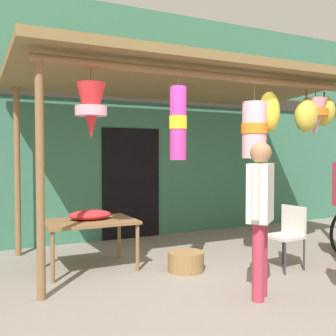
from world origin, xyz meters
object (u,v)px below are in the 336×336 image
Objects in this scene: wicker_basket_by_table at (186,261)px; vendor_in_orange at (260,206)px; folding_chair at (288,231)px; display_table at (89,225)px; flower_heap_on_table at (91,215)px.

vendor_in_orange is (0.22, -1.23, 0.86)m from wicker_basket_by_table.
wicker_basket_by_table is at bearing 99.92° from vendor_in_orange.
wicker_basket_by_table is 1.52m from vendor_in_orange.
vendor_in_orange is at bearing -146.07° from folding_chair.
vendor_in_orange is at bearing -54.57° from display_table.
folding_chair is at bearing 33.93° from vendor_in_orange.
flower_heap_on_table is 1.21× the size of wicker_basket_by_table.
folding_chair is 1.44m from wicker_basket_by_table.
vendor_in_orange reaches higher than folding_chair.
folding_chair reaches higher than flower_heap_on_table.
wicker_basket_by_table is (-1.29, 0.51, -0.38)m from folding_chair.
display_table is at bearing 125.43° from vendor_in_orange.
display_table is 0.71× the size of vendor_in_orange.
display_table is 2.67m from folding_chair.
display_table is at bearing 150.23° from wicker_basket_by_table.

